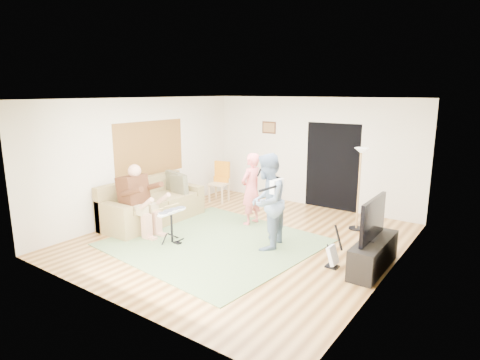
# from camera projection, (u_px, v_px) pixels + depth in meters

# --- Properties ---
(floor) EXTENTS (6.00, 6.00, 0.00)m
(floor) POSITION_uv_depth(u_px,v_px,m) (243.00, 239.00, 7.85)
(floor) COLOR brown
(floor) RESTS_ON ground
(walls) EXTENTS (5.50, 6.00, 2.70)m
(walls) POSITION_uv_depth(u_px,v_px,m) (243.00, 172.00, 7.56)
(walls) COLOR beige
(walls) RESTS_ON floor
(ceiling) EXTENTS (6.00, 6.00, 0.00)m
(ceiling) POSITION_uv_depth(u_px,v_px,m) (243.00, 99.00, 7.26)
(ceiling) COLOR white
(ceiling) RESTS_ON walls
(window_blinds) EXTENTS (0.00, 2.05, 2.05)m
(window_blinds) POSITION_uv_depth(u_px,v_px,m) (150.00, 148.00, 9.23)
(window_blinds) COLOR olive
(window_blinds) RESTS_ON walls
(doorway) EXTENTS (2.10, 0.00, 2.10)m
(doorway) POSITION_uv_depth(u_px,v_px,m) (332.00, 167.00, 9.69)
(doorway) COLOR black
(doorway) RESTS_ON walls
(picture_frame) EXTENTS (0.42, 0.03, 0.32)m
(picture_frame) POSITION_uv_depth(u_px,v_px,m) (269.00, 128.00, 10.52)
(picture_frame) COLOR #3F2314
(picture_frame) RESTS_ON walls
(area_rug) EXTENTS (3.77, 3.63, 0.02)m
(area_rug) POSITION_uv_depth(u_px,v_px,m) (215.00, 242.00, 7.67)
(area_rug) COLOR #5C7647
(area_rug) RESTS_ON floor
(sofa) EXTENTS (0.96, 2.33, 0.94)m
(sofa) POSITION_uv_depth(u_px,v_px,m) (150.00, 208.00, 8.87)
(sofa) COLOR olive
(sofa) RESTS_ON floor
(drummer) EXTENTS (0.92, 0.52, 1.42)m
(drummer) POSITION_uv_depth(u_px,v_px,m) (140.00, 207.00, 8.05)
(drummer) COLOR #4E2915
(drummer) RESTS_ON sofa
(drum_kit) EXTENTS (0.36, 0.65, 0.67)m
(drum_kit) POSITION_uv_depth(u_px,v_px,m) (172.00, 228.00, 7.62)
(drum_kit) COLOR black
(drum_kit) RESTS_ON floor
(singer) EXTENTS (0.42, 0.60, 1.57)m
(singer) POSITION_uv_depth(u_px,v_px,m) (251.00, 189.00, 8.59)
(singer) COLOR #EE6769
(singer) RESTS_ON floor
(microphone) EXTENTS (0.06, 0.06, 0.24)m
(microphone) POSITION_uv_depth(u_px,v_px,m) (259.00, 173.00, 8.39)
(microphone) COLOR black
(microphone) RESTS_ON singer
(guitarist) EXTENTS (0.84, 0.98, 1.76)m
(guitarist) POSITION_uv_depth(u_px,v_px,m) (267.00, 202.00, 7.25)
(guitarist) COLOR slate
(guitarist) RESTS_ON floor
(guitar_held) EXTENTS (0.18, 0.61, 0.26)m
(guitar_held) POSITION_uv_depth(u_px,v_px,m) (277.00, 186.00, 7.07)
(guitar_held) COLOR white
(guitar_held) RESTS_ON guitarist
(guitar_spare) EXTENTS (0.27, 0.24, 0.74)m
(guitar_spare) POSITION_uv_depth(u_px,v_px,m) (333.00, 255.00, 6.56)
(guitar_spare) COLOR black
(guitar_spare) RESTS_ON floor
(torchiere_lamp) EXTENTS (0.31, 0.31, 1.72)m
(torchiere_lamp) POSITION_uv_depth(u_px,v_px,m) (360.00, 174.00, 8.18)
(torchiere_lamp) COLOR black
(torchiere_lamp) RESTS_ON floor
(dining_chair) EXTENTS (0.52, 0.54, 1.04)m
(dining_chair) POSITION_uv_depth(u_px,v_px,m) (220.00, 187.00, 10.51)
(dining_chair) COLOR beige
(dining_chair) RESTS_ON floor
(tv_cabinet) EXTENTS (0.40, 1.40, 0.50)m
(tv_cabinet) POSITION_uv_depth(u_px,v_px,m) (373.00, 255.00, 6.49)
(tv_cabinet) COLOR black
(tv_cabinet) RESTS_ON floor
(television) EXTENTS (0.06, 1.07, 0.68)m
(television) POSITION_uv_depth(u_px,v_px,m) (373.00, 219.00, 6.39)
(television) COLOR black
(television) RESTS_ON tv_cabinet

